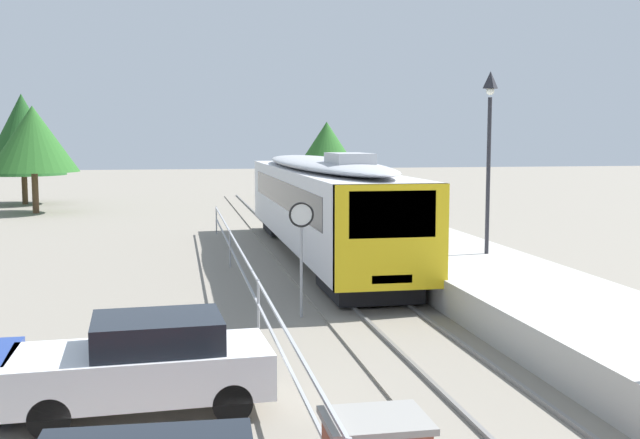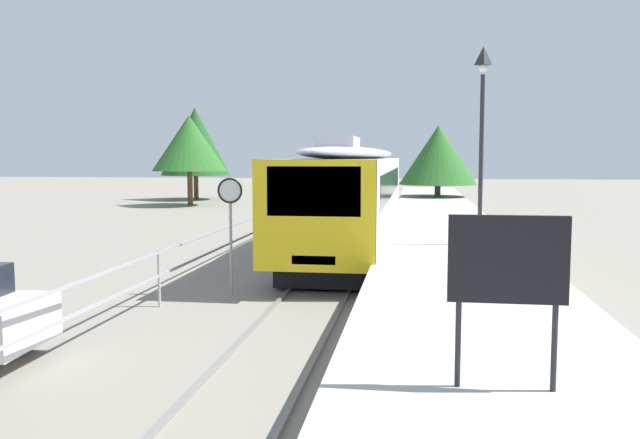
# 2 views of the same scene
# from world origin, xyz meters

# --- Properties ---
(ground_plane) EXTENTS (160.00, 160.00, 0.00)m
(ground_plane) POSITION_xyz_m (-3.00, 22.00, 0.00)
(ground_plane) COLOR gray
(track_rails) EXTENTS (3.20, 60.00, 0.14)m
(track_rails) POSITION_xyz_m (0.00, 22.00, 0.03)
(track_rails) COLOR gray
(track_rails) RESTS_ON ground
(commuter_train) EXTENTS (2.82, 18.59, 3.74)m
(commuter_train) POSITION_xyz_m (0.00, 22.10, 2.14)
(commuter_train) COLOR silver
(commuter_train) RESTS_ON track_rails
(station_platform) EXTENTS (3.90, 60.00, 0.90)m
(station_platform) POSITION_xyz_m (3.25, 22.00, 0.45)
(station_platform) COLOR #B7B5AD
(station_platform) RESTS_ON ground
(platform_lamp_mid_platform) EXTENTS (0.34, 0.34, 5.35)m
(platform_lamp_mid_platform) POSITION_xyz_m (4.01, 16.74, 4.62)
(platform_lamp_mid_platform) COLOR #232328
(platform_lamp_mid_platform) RESTS_ON station_platform
(platform_notice_board) EXTENTS (1.20, 0.08, 1.80)m
(platform_notice_board) POSITION_xyz_m (3.20, 5.21, 2.19)
(platform_notice_board) COLOR #232328
(platform_notice_board) RESTS_ON station_platform
(speed_limit_sign) EXTENTS (0.61, 0.10, 2.81)m
(speed_limit_sign) POSITION_xyz_m (-2.10, 13.50, 2.12)
(speed_limit_sign) COLOR #9EA0A5
(speed_limit_sign) RESTS_ON ground
(carpark_fence) EXTENTS (0.06, 36.06, 1.25)m
(carpark_fence) POSITION_xyz_m (-3.30, 12.00, 0.91)
(carpark_fence) COLOR #9EA0A5
(carpark_fence) RESTS_ON ground
(tree_behind_carpark) EXTENTS (4.73, 4.73, 5.25)m
(tree_behind_carpark) POSITION_xyz_m (3.58, 39.24, 3.44)
(tree_behind_carpark) COLOR brown
(tree_behind_carpark) RESTS_ON ground
(tree_behind_station_far) EXTENTS (5.34, 5.34, 7.14)m
(tree_behind_station_far) POSITION_xyz_m (-14.77, 47.84, 4.52)
(tree_behind_station_far) COLOR brown
(tree_behind_station_far) RESTS_ON ground
(tree_distant_left) EXTENTS (5.03, 5.03, 6.14)m
(tree_distant_left) POSITION_xyz_m (-13.02, 41.53, 4.25)
(tree_distant_left) COLOR brown
(tree_distant_left) RESTS_ON ground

